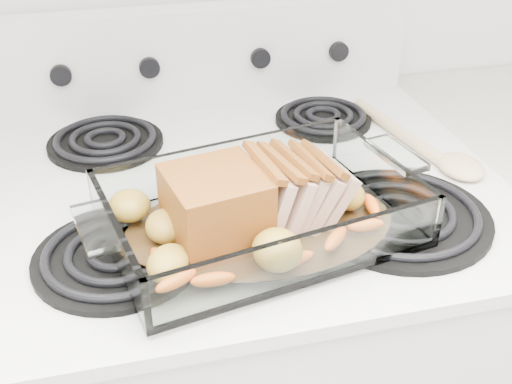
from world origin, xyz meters
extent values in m
cube|color=silver|center=(0.00, 1.66, 0.93)|extent=(0.78, 0.67, 0.02)
cube|color=silver|center=(0.00, 1.95, 1.03)|extent=(0.76, 0.06, 0.18)
cylinder|color=black|center=(-0.19, 1.50, 0.94)|extent=(0.21, 0.21, 0.01)
cylinder|color=black|center=(0.19, 1.50, 0.94)|extent=(0.25, 0.25, 0.01)
cylinder|color=black|center=(-0.19, 1.81, 0.94)|extent=(0.19, 0.19, 0.01)
cylinder|color=black|center=(0.19, 1.81, 0.94)|extent=(0.17, 0.17, 0.01)
cylinder|color=black|center=(-0.25, 1.92, 1.03)|extent=(0.04, 0.02, 0.04)
cylinder|color=black|center=(-0.10, 1.92, 1.03)|extent=(0.04, 0.02, 0.04)
cylinder|color=black|center=(0.10, 1.92, 1.03)|extent=(0.04, 0.02, 0.04)
cylinder|color=black|center=(0.25, 1.92, 1.03)|extent=(0.04, 0.02, 0.04)
cube|color=silver|center=(0.00, 1.50, 0.95)|extent=(0.38, 0.25, 0.01)
cube|color=silver|center=(0.00, 1.38, 0.98)|extent=(0.38, 0.01, 0.07)
cube|color=silver|center=(0.00, 1.62, 0.98)|extent=(0.38, 0.01, 0.07)
cube|color=silver|center=(-0.19, 1.50, 0.98)|extent=(0.01, 0.25, 0.07)
cube|color=silver|center=(0.18, 1.50, 0.98)|extent=(0.01, 0.25, 0.07)
cylinder|color=#352310|center=(0.00, 1.50, 0.95)|extent=(0.22, 0.22, 0.00)
cube|color=brown|center=(-0.06, 1.50, 1.00)|extent=(0.11, 0.11, 0.09)
cube|color=tan|center=(0.00, 1.50, 1.00)|extent=(0.04, 0.11, 0.09)
cube|color=tan|center=(0.02, 1.50, 0.99)|extent=(0.05, 0.11, 0.08)
cube|color=tan|center=(0.04, 1.50, 0.99)|extent=(0.05, 0.10, 0.08)
cube|color=tan|center=(0.07, 1.50, 0.99)|extent=(0.05, 0.10, 0.07)
cube|color=tan|center=(0.09, 1.50, 0.99)|extent=(0.05, 0.10, 0.07)
ellipsoid|color=#EB560F|center=(-0.14, 1.43, 0.96)|extent=(0.05, 0.02, 0.02)
ellipsoid|color=#EB560F|center=(0.10, 1.43, 0.96)|extent=(0.05, 0.02, 0.02)
ellipsoid|color=#EB560F|center=(0.14, 1.52, 0.96)|extent=(0.05, 0.02, 0.02)
ellipsoid|color=#EB560F|center=(-0.15, 1.54, 0.96)|extent=(0.05, 0.02, 0.02)
ellipsoid|color=#AC8124|center=(-0.15, 1.57, 0.97)|extent=(0.06, 0.05, 0.04)
ellipsoid|color=#AC8124|center=(0.01, 1.58, 0.97)|extent=(0.06, 0.05, 0.04)
ellipsoid|color=#AC8124|center=(0.11, 1.48, 0.97)|extent=(0.06, 0.05, 0.04)
cylinder|color=#D5BD81|center=(0.29, 1.73, 0.95)|extent=(0.06, 0.24, 0.02)
ellipsoid|color=#D5BD81|center=(0.34, 1.59, 0.95)|extent=(0.07, 0.09, 0.02)
camera|label=1|loc=(-0.17, 0.84, 1.43)|focal=45.00mm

